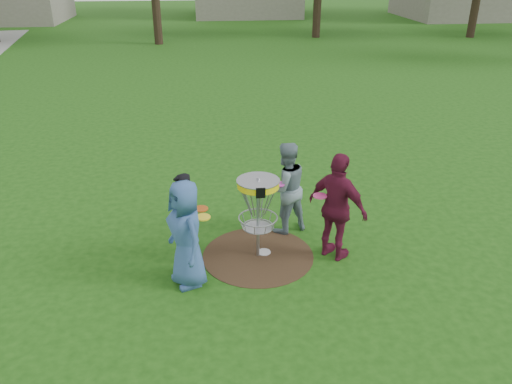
{
  "coord_description": "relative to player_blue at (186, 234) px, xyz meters",
  "views": [
    {
      "loc": [
        -0.77,
        -6.8,
        4.42
      ],
      "look_at": [
        0.0,
        0.3,
        1.0
      ],
      "focal_mm": 35.0,
      "sensor_mm": 36.0,
      "label": 1
    }
  ],
  "objects": [
    {
      "name": "ground",
      "position": [
        1.1,
        0.59,
        -0.82
      ],
      "size": [
        100.0,
        100.0,
        0.0
      ],
      "primitive_type": "plane",
      "color": "#19470F",
      "rests_on": "ground"
    },
    {
      "name": "dirt_patch",
      "position": [
        1.1,
        0.59,
        -0.81
      ],
      "size": [
        1.8,
        1.8,
        0.01
      ],
      "primitive_type": "cylinder",
      "color": "#47331E",
      "rests_on": "ground"
    },
    {
      "name": "player_blue",
      "position": [
        0.0,
        0.0,
        0.0
      ],
      "size": [
        0.81,
        0.94,
        1.64
      ],
      "primitive_type": "imported",
      "rotation": [
        0.0,
        0.0,
        -1.14
      ],
      "color": "#355993",
      "rests_on": "ground"
    },
    {
      "name": "player_black",
      "position": [
        -0.06,
        0.56,
        -0.07
      ],
      "size": [
        0.53,
        0.64,
        1.49
      ],
      "primitive_type": "imported",
      "rotation": [
        0.0,
        0.0,
        -1.19
      ],
      "color": "black",
      "rests_on": "ground"
    },
    {
      "name": "player_grey",
      "position": [
        1.65,
        1.39,
        -0.0
      ],
      "size": [
        0.96,
        0.86,
        1.63
      ],
      "primitive_type": "imported",
      "rotation": [
        0.0,
        0.0,
        3.51
      ],
      "color": "gray",
      "rests_on": "ground"
    },
    {
      "name": "player_maroon",
      "position": [
        2.31,
        0.45,
        0.06
      ],
      "size": [
        1.01,
        1.06,
        1.77
      ],
      "primitive_type": "imported",
      "rotation": [
        0.0,
        0.0,
        2.3
      ],
      "color": "maroon",
      "rests_on": "ground"
    },
    {
      "name": "disc_on_grass",
      "position": [
        1.2,
        0.67,
        -0.81
      ],
      "size": [
        0.22,
        0.22,
        0.02
      ],
      "primitive_type": "cylinder",
      "color": "silver",
      "rests_on": "ground"
    },
    {
      "name": "disc_golf_basket",
      "position": [
        1.1,
        0.59,
        0.2
      ],
      "size": [
        0.66,
        0.67,
        1.38
      ],
      "color": "#9EA0A5",
      "rests_on": "ground"
    },
    {
      "name": "held_discs",
      "position": [
        1.0,
        0.59,
        0.18
      ],
      "size": [
        2.04,
        1.24,
        0.19
      ],
      "color": "yellow",
      "rests_on": "ground"
    }
  ]
}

